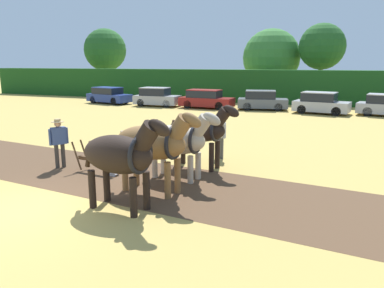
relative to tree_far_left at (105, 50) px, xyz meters
The scene contains 18 objects.
ground_plane 41.83m from the tree_far_left, 58.40° to the right, with size 240.00×240.00×0.00m, color tan.
plowed_furrow_strip 37.41m from the tree_far_left, 59.02° to the right, with size 33.55×4.03×0.01m, color brown.
hedgerow 23.23m from the tree_far_left, 18.48° to the right, with size 62.55×1.90×3.01m, color #194719.
tree_far_left is the anchor object (origin of this frame).
tree_left 21.57m from the tree_far_left, ahead, with size 6.09×6.09×7.22m.
tree_center_left 26.80m from the tree_far_left, ahead, with size 4.49×4.49×7.45m.
draft_horse_lead_left 42.12m from the tree_far_left, 55.16° to the right, with size 2.65×1.20×2.45m.
draft_horse_lead_right 41.04m from the tree_far_left, 53.84° to the right, with size 2.84×1.21×2.44m.
draft_horse_trail_left 40.00m from the tree_far_left, 52.45° to the right, with size 2.66×1.15×2.28m.
draft_horse_trail_right 38.96m from the tree_far_left, 50.99° to the right, with size 2.75×1.10×2.35m.
plow 38.91m from the tree_far_left, 56.04° to the right, with size 1.78×0.51×1.13m.
farmer_at_plow 37.83m from the tree_far_left, 58.15° to the right, with size 0.44×0.59×1.74m.
farmer_beside_team 37.95m from the tree_far_left, 49.16° to the right, with size 0.52×0.47×1.65m.
parked_car_far_left 16.61m from the tree_far_left, 55.05° to the right, with size 4.49×2.52×1.47m.
parked_car_left 20.07m from the tree_far_left, 43.44° to the right, with size 3.89×1.88×1.59m.
parked_car_center_left 23.35m from the tree_far_left, 35.56° to the right, with size 4.42×1.87×1.51m.
parked_car_center 26.70m from the tree_far_left, 28.70° to the right, with size 4.09×2.45×1.52m.
parked_car_center_right 30.90m from the tree_far_left, 25.85° to the right, with size 4.09×2.41×1.56m.
Camera 1 is at (7.13, -6.71, 3.62)m, focal length 35.00 mm.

